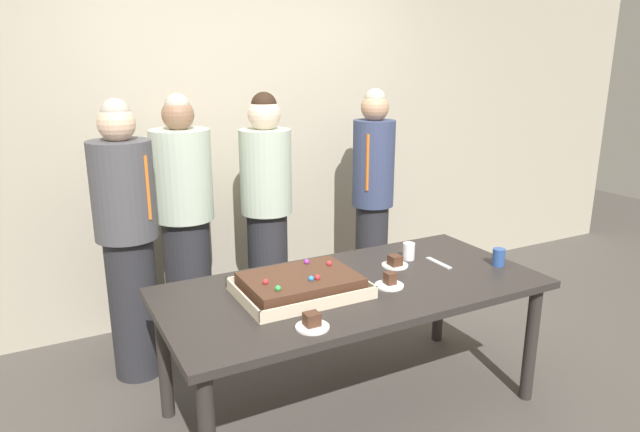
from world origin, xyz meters
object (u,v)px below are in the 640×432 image
Objects in this scene: drink_cup_nearest at (409,251)px; person_serving_front at (267,213)px; plated_slice_near_right at (312,323)px; plated_slice_far_left at (390,282)px; party_table at (353,298)px; sheet_cake at (300,285)px; drink_cup_middle at (499,257)px; person_far_right_suit at (185,221)px; plated_slice_near_left at (395,263)px; person_striped_tie_right at (128,239)px; person_green_shirt_behind at (373,198)px; cake_server_utensil at (439,263)px.

drink_cup_nearest is 0.06× the size of person_serving_front.
plated_slice_far_left reaches higher than plated_slice_near_right.
party_table is 13.31× the size of plated_slice_near_right.
sheet_cake reaches higher than drink_cup_nearest.
drink_cup_middle is 1.95m from person_far_right_suit.
plated_slice_near_left reaches higher than party_table.
plated_slice_near_left is 0.59m from drink_cup_middle.
person_striped_tie_right is (-1.32, 0.79, 0.11)m from plated_slice_near_left.
plated_slice_far_left is at bearing 176.94° from drink_cup_middle.
plated_slice_near_right is 0.09× the size of person_green_shirt_behind.
plated_slice_near_right is (-0.76, -0.45, -0.00)m from plated_slice_near_left.
plated_slice_near_left is 1.50× the size of drink_cup_middle.
person_serving_front reaches higher than drink_cup_nearest.
plated_slice_near_right is 0.09× the size of person_striped_tie_right.
party_table is 1.20× the size of person_striped_tie_right.
party_table is at bearing 12.48° from person_far_right_suit.
person_serving_front reaches higher than plated_slice_near_right.
drink_cup_nearest is 1.45m from person_far_right_suit.
plated_slice_far_left is at bearing -130.57° from plated_slice_near_left.
drink_cup_middle is at bearing 51.38° from person_serving_front.
sheet_cake is at bearing 71.93° from plated_slice_near_right.
drink_cup_middle is (0.72, -0.04, 0.03)m from plated_slice_far_left.
sheet_cake is at bearing 175.12° from party_table.
person_far_right_suit reaches higher than plated_slice_near_right.
party_table is at bearing -159.71° from drink_cup_nearest.
person_striped_tie_right reaches higher than plated_slice_far_left.
drink_cup_nearest is at bearing 25.99° from person_striped_tie_right.
drink_cup_nearest is at bearing 140.53° from drink_cup_middle.
person_green_shirt_behind is 1.77m from person_striped_tie_right.
drink_cup_nearest is 0.06× the size of person_far_right_suit.
drink_cup_middle is (1.17, -0.17, 0.00)m from sheet_cake.
cake_server_utensil is (0.89, 0.02, -0.04)m from sheet_cake.
party_table is 1.33m from person_green_shirt_behind.
person_serving_front is at bearing 100.06° from plated_slice_far_left.
plated_slice_far_left is at bearing -161.88° from cake_server_utensil.
plated_slice_far_left is (0.16, -0.10, 0.09)m from party_table.
person_far_right_suit is at bearing 96.07° from plated_slice_near_right.
drink_cup_nearest is at bearing 40.64° from plated_slice_far_left.
cake_server_utensil is 0.12× the size of person_green_shirt_behind.
plated_slice_near_right is at bearing -140.93° from party_table.
plated_slice_near_left is at bearing 36.57° from person_serving_front.
sheet_cake is 0.37× the size of person_striped_tie_right.
person_far_right_suit is (-0.28, 1.14, 0.08)m from sheet_cake.
person_far_right_suit is at bearing 119.84° from plated_slice_far_left.
plated_slice_far_left is (0.45, -0.13, -0.03)m from sheet_cake.
plated_slice_near_left reaches higher than cake_server_utensil.
plated_slice_far_left is 0.09× the size of person_green_shirt_behind.
person_far_right_suit reaches higher than person_striped_tie_right.
person_serving_front is 1.00× the size of person_green_shirt_behind.
party_table is 0.54m from plated_slice_near_right.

